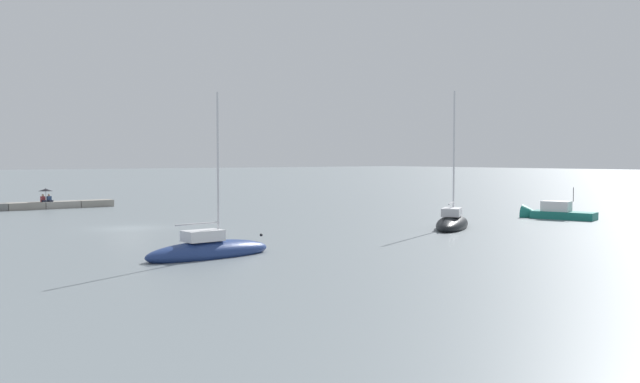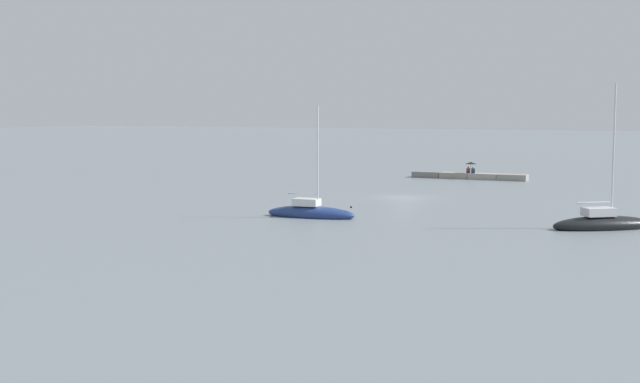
# 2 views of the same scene
# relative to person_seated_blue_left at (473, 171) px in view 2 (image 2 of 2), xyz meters

# --- Properties ---
(ground_plane) EXTENTS (500.00, 500.00, 0.00)m
(ground_plane) POSITION_rel_person_seated_blue_left_xyz_m (0.50, 21.82, -0.92)
(ground_plane) COLOR slate
(seawall_pier) EXTENTS (12.84, 1.67, 0.66)m
(seawall_pier) POSITION_rel_person_seated_blue_left_xyz_m (0.50, -0.14, -0.59)
(seawall_pier) COLOR gray
(seawall_pier) RESTS_ON ground_plane
(person_seated_blue_left) EXTENTS (0.49, 0.66, 0.73)m
(person_seated_blue_left) POSITION_rel_person_seated_blue_left_xyz_m (0.00, 0.00, 0.00)
(person_seated_blue_left) COLOR #1E2333
(person_seated_blue_left) RESTS_ON seawall_pier
(person_seated_maroon_right) EXTENTS (0.49, 0.66, 0.73)m
(person_seated_maroon_right) POSITION_rel_person_seated_blue_left_xyz_m (0.56, -0.00, 0.00)
(person_seated_maroon_right) COLOR #1E2333
(person_seated_maroon_right) RESTS_ON seawall_pier
(umbrella_open_black) EXTENTS (1.29, 1.29, 1.28)m
(umbrella_open_black) POSITION_rel_person_seated_blue_left_xyz_m (0.30, -0.12, 0.86)
(umbrella_open_black) COLOR black
(umbrella_open_black) RESTS_ON seawall_pier
(sailboat_navy_near) EXTENTS (6.72, 2.28, 8.29)m
(sailboat_navy_near) POSITION_rel_person_seated_blue_left_xyz_m (2.29, 37.12, -0.60)
(sailboat_navy_near) COLOR navy
(sailboat_navy_near) RESTS_ON ground_plane
(sailboat_black_mid) EXTENTS (6.81, 5.69, 9.70)m
(sailboat_black_mid) POSITION_rel_person_seated_blue_left_xyz_m (-17.39, 34.57, -0.57)
(sailboat_black_mid) COLOR black
(sailboat_black_mid) RESTS_ON ground_plane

